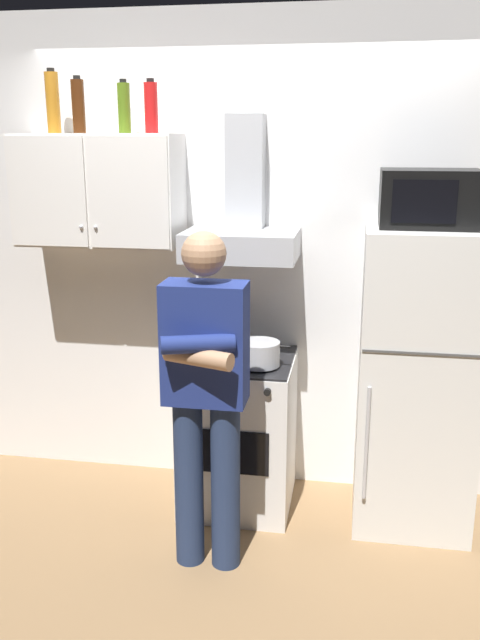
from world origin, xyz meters
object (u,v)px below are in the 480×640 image
Objects in this scene: microwave at (429,198)px; bottle_liquor_amber at (53,102)px; range_hood at (243,221)px; refrigerator at (417,380)px; upper_cabinet at (99,190)px; bottle_olive_oil at (124,108)px; bottle_soda_red at (151,107)px; person_standing at (206,391)px; cooking_pot at (259,353)px; stove_oven at (239,431)px; bottle_rum_dark at (78,106)px.

bottle_liquor_amber is (-1.99, 0.12, 0.47)m from microwave.
range_hood is 0.47× the size of refrigerator.
upper_cabinet is 0.46m from bottle_olive_oil.
range_hood is 2.74× the size of bottle_soda_red.
bottle_olive_oil is at bearing 175.15° from refrigerator.
person_standing is at bearing -37.05° from bottle_liquor_amber.
range_hood reaches higher than refrigerator.
upper_cabinet is at bearing 135.74° from person_standing.
bottle_liquor_amber is (-1.17, 0.26, 1.27)m from cooking_pot.
bottle_liquor_amber reaches higher than refrigerator.
bottle_liquor_amber is 1.23× the size of bottle_soda_red.
person_standing is (0.75, -0.73, -0.85)m from upper_cabinet.
bottle_soda_red is at bearing -4.05° from bottle_liquor_amber.
bottle_soda_red is (0.56, -0.04, -0.03)m from bottle_liquor_amber.
bottle_soda_red is at bearing 167.84° from stove_oven.
range_hood is at bearing 173.54° from microwave.
cooking_pot is at bearing 69.70° from person_standing.
range_hood reaches higher than microwave.
person_standing is 5.61× the size of bottle_rum_dark.
bottle_soda_red reaches higher than refrigerator.
range_hood is 1.25m from refrigerator.
range_hood is at bearing 90.00° from stove_oven.
person_standing is at bearing -58.71° from bottle_soda_red.
range_hood is 1.56× the size of microwave.
microwave is 1.65m from bottle_olive_oil.
bottle_soda_red is (-0.48, -0.02, 0.58)m from range_hood.
cooking_pot is (0.18, 0.49, 0.04)m from person_standing.
stove_oven is 2.61× the size of bottle_liquor_amber.
cooking_pot is 1.48m from bottle_olive_oil.
bottle_rum_dark reaches higher than stove_oven.
microwave reaches higher than stove_oven.
range_hood is 1.01m from person_standing.
microwave is 1.89m from bottle_rum_dark.
bottle_liquor_amber is at bearing 164.85° from bottle_rum_dark.
bottle_liquor_amber is at bearing 178.88° from bottle_olive_oil.
person_standing is (-1.00, -0.62, -0.84)m from microwave.
upper_cabinet is at bearing 175.93° from refrigerator.
bottle_rum_dark is (-1.83, 0.10, 1.39)m from refrigerator.
stove_oven is 1.17× the size of range_hood.
refrigerator is 5.82× the size of bottle_olive_oil.
refrigerator is 2.45m from bottle_liquor_amber.
microwave is at bearing 1.15° from stove_oven.
stove_oven is 0.53× the size of person_standing.
bottle_rum_dark reaches higher than person_standing.
microwave is 1.64× the size of bottle_rum_dark.
bottle_liquor_amber is 0.17m from bottle_rum_dark.
bottle_liquor_amber is 1.15× the size of bottle_rum_dark.
range_hood is at bearing 0.09° from upper_cabinet.
bottle_rum_dark reaches higher than refrigerator.
bottle_olive_oil reaches higher than range_hood.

